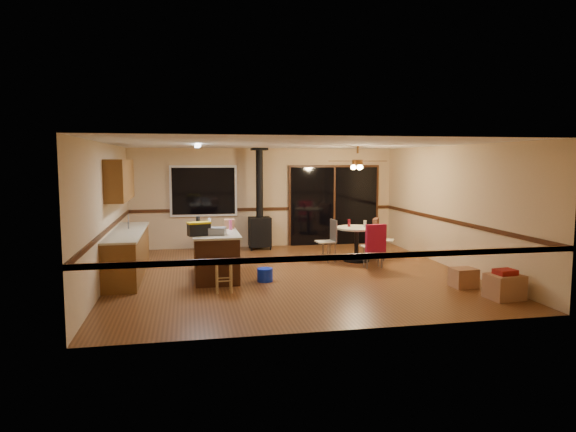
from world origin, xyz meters
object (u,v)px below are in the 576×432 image
object	(u,v)px
box_corner_b	(464,278)
chair_left	(330,235)
chair_near	(375,241)
bar_stool	(224,276)
dining_table	(357,238)
kitchen_island	(216,255)
toolbox_black	(199,230)
wood_stove	(260,221)
blue_bucket	(265,275)
box_corner_a	(504,287)
chair_right	(377,234)
toolbox_grey	(213,231)
box_under_window	(214,242)

from	to	relation	value
box_corner_b	chair_left	bearing A→B (deg)	121.49
chair_near	chair_left	bearing A→B (deg)	125.53
bar_stool	dining_table	size ratio (longest dim) A/B	0.58
kitchen_island	toolbox_black	size ratio (longest dim) A/B	4.22
toolbox_black	bar_stool	bearing A→B (deg)	-61.45
wood_stove	blue_bucket	xyz separation A→B (m)	(-0.40, -3.55, -0.60)
box_corner_a	box_corner_b	size ratio (longest dim) A/B	1.27
chair_near	chair_right	distance (m)	1.10
toolbox_black	toolbox_grey	bearing A→B (deg)	8.16
kitchen_island	chair_right	xyz separation A→B (m)	(3.78, 1.20, 0.14)
wood_stove	box_corner_a	world-z (taller)	wood_stove
dining_table	box_corner_b	bearing A→B (deg)	-67.41
blue_bucket	chair_right	xyz separation A→B (m)	(2.88, 1.69, 0.47)
bar_stool	dining_table	world-z (taller)	dining_table
blue_bucket	box_corner_a	world-z (taller)	box_corner_a
bar_stool	blue_bucket	distance (m)	1.06
box_under_window	chair_left	bearing A→B (deg)	-37.59
kitchen_island	box_under_window	distance (m)	3.11
wood_stove	toolbox_black	bearing A→B (deg)	-115.01
chair_right	blue_bucket	bearing A→B (deg)	-149.53
toolbox_grey	blue_bucket	world-z (taller)	toolbox_grey
dining_table	chair_near	size ratio (longest dim) A/B	1.36
toolbox_grey	box_corner_a	bearing A→B (deg)	-24.36
dining_table	wood_stove	bearing A→B (deg)	134.28
toolbox_black	box_corner_b	distance (m)	4.90
dining_table	box_corner_b	world-z (taller)	dining_table
wood_stove	chair_left	size ratio (longest dim) A/B	4.89
toolbox_black	bar_stool	xyz separation A→B (m)	(0.40, -0.73, -0.73)
wood_stove	toolbox_black	xyz separation A→B (m)	(-1.62, -3.47, 0.28)
dining_table	box_corner_a	bearing A→B (deg)	-69.03
kitchen_island	box_corner_b	size ratio (longest dim) A/B	3.95
chair_left	toolbox_grey	bearing A→B (deg)	-150.05
toolbox_black	bar_stool	world-z (taller)	toolbox_black
chair_left	chair_right	bearing A→B (deg)	1.40
dining_table	chair_near	xyz separation A→B (m)	(0.11, -0.88, 0.06)
toolbox_black	box_corner_b	xyz separation A→B (m)	(4.68, -1.21, -0.84)
blue_bucket	box_corner_a	size ratio (longest dim) A/B	0.55
toolbox_grey	box_corner_a	size ratio (longest dim) A/B	0.84
wood_stove	box_under_window	size ratio (longest dim) A/B	4.86
toolbox_grey	bar_stool	size ratio (longest dim) A/B	0.82
dining_table	chair_near	distance (m)	0.89
chair_right	toolbox_black	bearing A→B (deg)	-158.42
chair_right	box_under_window	xyz separation A→B (m)	(-3.64, 1.90, -0.39)
chair_left	box_corner_b	size ratio (longest dim) A/B	1.21
box_corner_a	box_under_window	bearing A→B (deg)	128.60
bar_stool	chair_right	world-z (taller)	chair_right
toolbox_grey	box_under_window	bearing A→B (deg)	86.90
blue_bucket	toolbox_black	bearing A→B (deg)	176.52
kitchen_island	chair_left	xyz separation A→B (m)	(2.64, 1.17, 0.14)
kitchen_island	wood_stove	distance (m)	3.33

